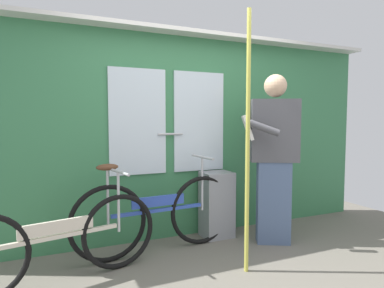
{
  "coord_description": "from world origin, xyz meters",
  "views": [
    {
      "loc": [
        -1.39,
        -2.24,
        1.29
      ],
      "look_at": [
        -0.12,
        0.71,
        1.06
      ],
      "focal_mm": 30.8,
      "sensor_mm": 36.0,
      "label": 1
    }
  ],
  "objects_px": {
    "bicycle_near_door": "(158,214)",
    "bicycle_leaning_behind": "(56,241)",
    "handrail_pole": "(248,143)",
    "trash_bin_by_wall": "(217,204)",
    "passenger_reading_newspaper": "(273,155)"
  },
  "relations": [
    {
      "from": "bicycle_leaning_behind",
      "to": "trash_bin_by_wall",
      "type": "relative_size",
      "value": 2.28
    },
    {
      "from": "trash_bin_by_wall",
      "to": "bicycle_leaning_behind",
      "type": "bearing_deg",
      "value": -163.98
    },
    {
      "from": "bicycle_leaning_behind",
      "to": "handrail_pole",
      "type": "bearing_deg",
      "value": -26.19
    },
    {
      "from": "bicycle_near_door",
      "to": "bicycle_leaning_behind",
      "type": "bearing_deg",
      "value": -166.07
    },
    {
      "from": "handrail_pole",
      "to": "passenger_reading_newspaper",
      "type": "bearing_deg",
      "value": 36.78
    },
    {
      "from": "trash_bin_by_wall",
      "to": "handrail_pole",
      "type": "bearing_deg",
      "value": -100.75
    },
    {
      "from": "passenger_reading_newspaper",
      "to": "trash_bin_by_wall",
      "type": "relative_size",
      "value": 2.44
    },
    {
      "from": "bicycle_near_door",
      "to": "bicycle_leaning_behind",
      "type": "relative_size",
      "value": 1.03
    },
    {
      "from": "passenger_reading_newspaper",
      "to": "trash_bin_by_wall",
      "type": "distance_m",
      "value": 0.83
    },
    {
      "from": "bicycle_near_door",
      "to": "trash_bin_by_wall",
      "type": "height_order",
      "value": "bicycle_near_door"
    },
    {
      "from": "passenger_reading_newspaper",
      "to": "trash_bin_by_wall",
      "type": "height_order",
      "value": "passenger_reading_newspaper"
    },
    {
      "from": "bicycle_near_door",
      "to": "passenger_reading_newspaper",
      "type": "bearing_deg",
      "value": -15.18
    },
    {
      "from": "bicycle_leaning_behind",
      "to": "handrail_pole",
      "type": "xyz_separation_m",
      "value": [
        1.5,
        -0.38,
        0.75
      ]
    },
    {
      "from": "bicycle_near_door",
      "to": "handrail_pole",
      "type": "height_order",
      "value": "handrail_pole"
    },
    {
      "from": "bicycle_leaning_behind",
      "to": "passenger_reading_newspaper",
      "type": "bearing_deg",
      "value": -9.71
    }
  ]
}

